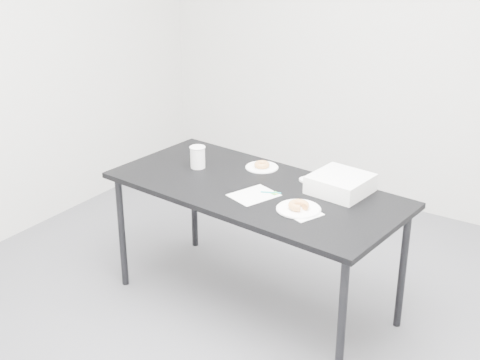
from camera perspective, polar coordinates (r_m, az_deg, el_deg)
The scene contains 14 objects.
floor at distance 4.07m, azimuth 0.40°, elevation -11.53°, with size 4.00×4.00×0.00m, color #535258.
wall_back at distance 5.25m, azimuth 12.68°, elevation 11.85°, with size 4.00×0.02×2.70m, color silver.
table at distance 3.84m, azimuth 1.32°, elevation -1.42°, with size 1.78×0.95×0.78m.
scorecard at distance 3.71m, azimuth 1.18°, elevation -1.30°, with size 0.19×0.25×0.00m, color white.
logo_patch at distance 3.74m, azimuth 2.99°, elevation -1.13°, with size 0.04×0.04×0.00m, color green.
pen at distance 3.74m, azimuth 2.66°, elevation -1.07°, with size 0.01×0.01×0.12m, color #0C868C.
napkin at distance 3.52m, azimuth 5.37°, elevation -2.83°, with size 0.17×0.17×0.00m, color white.
plate_near at distance 3.55m, azimuth 5.01°, elevation -2.48°, with size 0.24×0.24×0.01m, color white.
donut_near at distance 3.54m, azimuth 5.03°, elevation -2.16°, with size 0.11×0.11×0.04m, color #CB7F40.
plate_far at distance 4.09m, azimuth 1.88°, elevation 1.09°, with size 0.20×0.20×0.01m, color white.
donut_far at distance 4.09m, azimuth 1.88°, elevation 1.33°, with size 0.09×0.09×0.03m, color #CB7F40.
coffee_cup at distance 4.08m, azimuth -3.63°, elevation 1.97°, with size 0.09×0.09×0.14m, color silver.
cup_lid at distance 3.92m, azimuth 5.67°, elevation 0.02°, with size 0.08×0.08×0.01m, color white.
bakery_box at distance 3.78m, azimuth 8.56°, elevation -0.32°, with size 0.30×0.30×0.10m, color white.
Camera 1 is at (1.83, -2.83, 2.30)m, focal length 50.00 mm.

